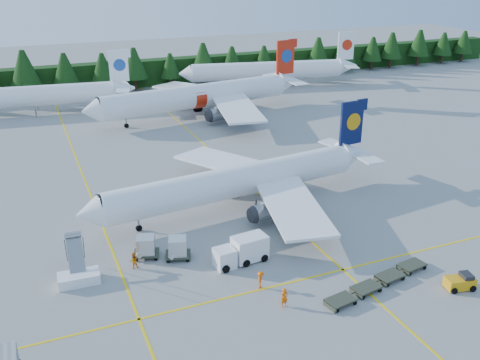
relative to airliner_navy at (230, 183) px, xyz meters
name	(u,v)px	position (x,y,z in m)	size (l,w,h in m)	color
ground	(261,253)	(-1.03, -10.99, -3.32)	(320.00, 320.00, 0.00)	gray
taxi_stripe_a	(93,200)	(-15.03, 9.01, -3.31)	(0.25, 120.00, 0.01)	yellow
taxi_stripe_b	(240,177)	(4.97, 9.01, -3.31)	(0.25, 120.00, 0.01)	yellow
taxi_stripe_cross	(288,283)	(-1.03, -16.99, -3.31)	(80.00, 0.25, 0.01)	yellow
treeline_hedge	(113,75)	(-1.03, 71.01, -0.32)	(220.00, 4.00, 6.00)	black
airliner_navy	(230,183)	(0.00, 0.00, 0.00)	(37.89, 31.01, 11.03)	white
airliner_red	(193,97)	(8.58, 40.35, 0.55)	(44.10, 36.03, 12.88)	white
airliner_far_left	(18,97)	(-21.96, 54.72, 0.29)	(39.56, 8.21, 11.52)	white
airliner_far_right	(262,70)	(31.55, 59.25, 0.49)	(41.33, 11.78, 12.15)	white
airstairs	(78,274)	(-18.90, -9.17, -2.58)	(3.86, 5.23, 3.39)	white
service_truck	(241,251)	(-3.62, -11.88, -2.02)	(5.59, 2.50, 2.61)	silver
baggage_tug	(461,282)	(13.12, -23.79, -2.63)	(2.83, 1.90, 1.39)	orange
dolly_train	(378,281)	(6.45, -20.58, -2.83)	(12.37, 4.31, 0.15)	#363B2B
uld_pair	(162,246)	(-10.60, -8.03, -2.02)	(5.83, 4.08, 1.93)	#363B2B
crew_a	(284,298)	(-2.98, -20.07, -2.42)	(0.66, 0.43, 1.80)	#FF5F05
crew_b	(133,261)	(-13.66, -8.84, -2.49)	(0.81, 0.63, 1.66)	orange
crew_c	(261,280)	(-3.69, -16.70, -2.47)	(0.70, 0.47, 1.69)	#FC5505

